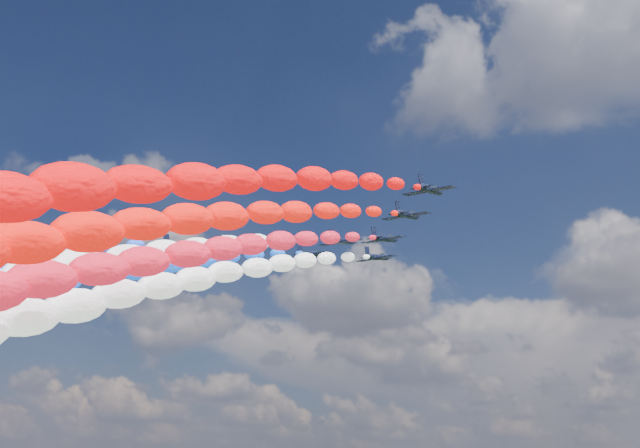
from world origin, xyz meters
The scene contains 15 objects.
jet_0 centered at (-29.43, -4.58, 89.72)m, with size 9.01×12.08×2.66m, color black, non-canonical shape.
jet_1 centered at (-19.41, 5.84, 89.72)m, with size 9.01×12.08×2.66m, color black, non-canonical shape.
trail_1 centered at (-19.41, -50.16, 71.87)m, with size 5.94×107.91×39.56m, color blue, non-canonical shape.
jet_2 centered at (-9.64, 15.91, 89.72)m, with size 9.01×12.08×2.66m, color black, non-canonical shape.
trail_2 centered at (-9.64, -40.09, 71.87)m, with size 5.94×107.91×39.56m, color blue, non-canonical shape.
jet_3 centered at (0.92, 10.99, 89.72)m, with size 9.01×12.08×2.66m, color black, non-canonical shape.
trail_3 centered at (0.92, -45.01, 71.87)m, with size 5.94×107.91×39.56m, color white, non-canonical shape.
jet_4 centered at (0.86, 26.11, 89.72)m, with size 9.01×12.08×2.66m, color black, non-canonical shape.
trail_4 centered at (0.86, -29.89, 71.87)m, with size 5.94×107.91×39.56m, color white, non-canonical shape.
jet_5 centered at (9.21, 14.06, 89.72)m, with size 9.01×12.08×2.66m, color black, non-canonical shape.
trail_5 centered at (9.21, -41.94, 71.87)m, with size 5.94×107.91×39.56m, color red, non-canonical shape.
jet_6 centered at (20.23, 2.61, 89.72)m, with size 9.01×12.08×2.66m, color black, non-canonical shape.
trail_6 centered at (20.23, -53.39, 71.87)m, with size 5.94×107.91×39.56m, color #F5110A, non-canonical shape.
jet_7 centered at (29.95, -7.73, 89.72)m, with size 9.01×12.08×2.66m, color black, non-canonical shape.
trail_7 centered at (29.95, -63.73, 71.87)m, with size 5.94×107.91×39.56m, color red, non-canonical shape.
Camera 1 is at (87.64, -132.46, 40.97)m, focal length 47.63 mm.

